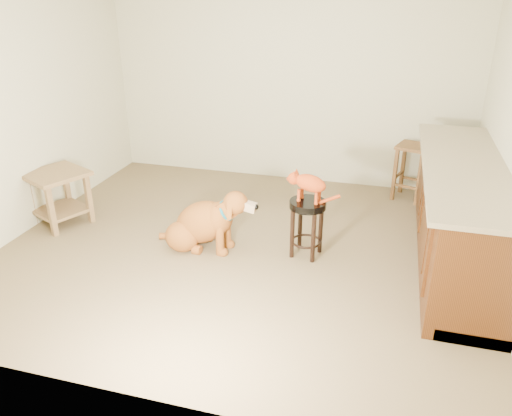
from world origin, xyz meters
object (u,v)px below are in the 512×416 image
(padded_stool, at_px, (307,217))
(side_table, at_px, (58,190))
(golden_retriever, at_px, (203,224))
(wood_stool, at_px, (411,171))
(tabby_kitten, at_px, (308,184))

(padded_stool, xyz_separation_m, side_table, (-2.62, -0.02, -0.01))
(side_table, relative_size, golden_retriever, 0.69)
(padded_stool, distance_m, side_table, 2.62)
(side_table, bearing_deg, wood_stool, 25.28)
(golden_retriever, bearing_deg, padded_stool, 10.59)
(wood_stool, xyz_separation_m, tabby_kitten, (-0.94, -1.66, 0.38))
(padded_stool, height_order, tabby_kitten, tabby_kitten)
(padded_stool, xyz_separation_m, tabby_kitten, (-0.01, 0.00, 0.33))
(wood_stool, xyz_separation_m, side_table, (-3.55, -1.68, 0.04))
(wood_stool, bearing_deg, side_table, -154.72)
(side_table, height_order, golden_retriever, golden_retriever)
(side_table, bearing_deg, golden_retriever, -3.39)
(side_table, relative_size, tabby_kitten, 1.46)
(side_table, bearing_deg, padded_stool, 0.41)
(wood_stool, relative_size, golden_retriever, 0.62)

